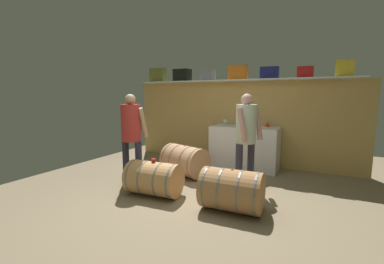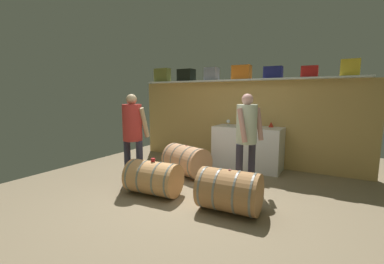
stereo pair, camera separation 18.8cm
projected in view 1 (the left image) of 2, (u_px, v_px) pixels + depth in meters
The scene contains 20 objects.
ground_plane at pixel (203, 188), 4.57m from camera, with size 6.62×8.36×0.02m, color #847357.
back_wall_panel at pixel (238, 123), 6.13m from camera, with size 5.42×0.10×1.93m, color tan.
high_shelf_board at pixel (237, 80), 5.86m from camera, with size 4.99×0.40×0.03m, color silver.
toolcase_olive at pixel (158, 75), 6.82m from camera, with size 0.44×0.19×0.35m, color olive.
toolcase_black at pixel (182, 75), 6.48m from camera, with size 0.40×0.27×0.30m, color black.
toolcase_grey at pixel (208, 74), 6.16m from camera, with size 0.29×0.26×0.30m, color gray.
toolcase_orange at pixel (238, 73), 5.82m from camera, with size 0.41×0.24×0.31m, color orange.
toolcase_navy at pixel (269, 73), 5.51m from camera, with size 0.37×0.22×0.25m, color navy.
toolcase_red at pixel (305, 72), 5.19m from camera, with size 0.31×0.25×0.22m, color red.
toolcase_yellow at pixel (345, 68), 4.87m from camera, with size 0.31×0.24×0.30m, color yellow.
work_cabinet at pixel (244, 147), 5.73m from camera, with size 1.46×0.65×0.93m, color silver.
wine_bottle_clear at pixel (242, 119), 5.91m from camera, with size 0.07×0.07×0.31m.
wine_glass at pixel (225, 121), 5.89m from camera, with size 0.08×0.08×0.14m.
red_funnel at pixel (268, 124), 5.63m from camera, with size 0.11×0.11×0.11m, color red.
wine_barrel_near at pixel (154, 178), 4.18m from camera, with size 0.90×0.61×0.56m.
wine_barrel_far at pixel (185, 160), 5.22m from camera, with size 1.04×0.85×0.61m.
wine_barrel_flank at pixel (232, 190), 3.61m from camera, with size 0.87×0.63×0.60m.
tasting_cup at pixel (154, 160), 4.14m from camera, with size 0.07×0.07×0.05m, color red.
winemaker_pouring at pixel (131, 129), 4.63m from camera, with size 0.48×0.39×1.63m.
visitor_tasting at pixel (246, 131), 4.42m from camera, with size 0.45×0.52×1.64m.
Camera 1 is at (1.85, -3.34, 1.61)m, focal length 24.17 mm.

